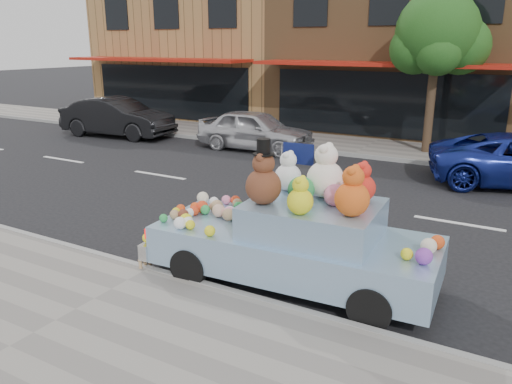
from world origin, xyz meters
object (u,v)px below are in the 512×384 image
Objects in this scene: car_silver at (255,130)px; art_car at (295,235)px; car_dark at (117,117)px; street_tree at (438,40)px.

art_car is at bearing -147.52° from car_silver.
car_dark is 1.02× the size of art_car.
car_dark is (-6.10, -0.41, 0.06)m from car_silver.
car_silver is (-5.40, -2.16, -2.99)m from street_tree.
car_silver is at bearing -91.62° from car_dark.
street_tree is 1.12× the size of car_dark.
car_dark is at bearing 141.94° from art_car.
car_silver is 0.90× the size of art_car.
art_car is at bearing -89.27° from street_tree.
car_dark is at bearing 93.20° from car_silver.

